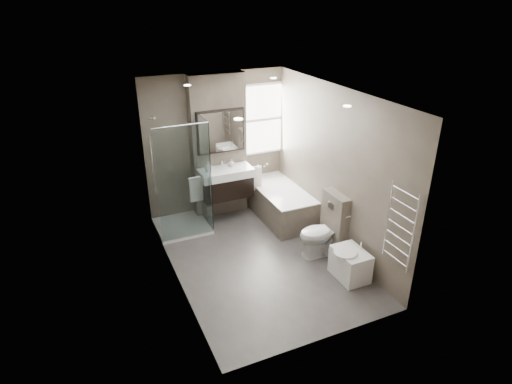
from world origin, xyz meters
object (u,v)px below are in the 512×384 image
vanity (226,182)px  bidet (350,264)px  bathtub (280,202)px  toilet (323,233)px

vanity → bidet: (1.01, -2.41, -0.51)m
vanity → bathtub: (0.92, -0.33, -0.43)m
bathtub → toilet: bearing=-88.2°
vanity → bidet: vanity is taller
vanity → bidet: 2.66m
toilet → bidet: size_ratio=1.35×
toilet → bathtub: bearing=-174.9°
vanity → bathtub: vanity is taller
vanity → bidet: size_ratio=1.66×
vanity → bathtub: bearing=-19.4°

